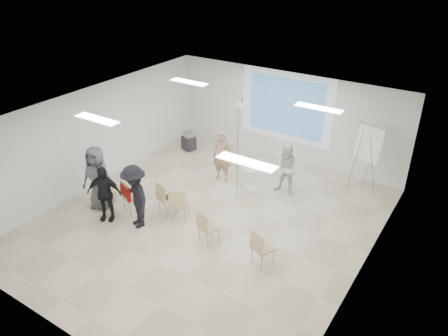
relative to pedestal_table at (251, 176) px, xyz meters
The scene contains 30 objects.
floor 2.20m from the pedestal_table, 92.60° to the right, with size 8.00×9.00×0.10m, color beige.
ceiling 3.41m from the pedestal_table, 92.60° to the right, with size 8.00×9.00×0.10m, color white.
wall_back 2.64m from the pedestal_table, 92.33° to the left, with size 8.00×0.10×3.00m, color silver.
wall_left 4.80m from the pedestal_table, 152.61° to the right, with size 0.10×9.00×3.00m, color silver.
wall_right 4.63m from the pedestal_table, 28.53° to the right, with size 0.10×9.00×3.00m, color silver.
projection_halo 2.75m from the pedestal_table, 92.39° to the left, with size 3.20×0.01×2.30m, color silver.
projection_image 2.74m from the pedestal_table, 92.41° to the left, with size 2.60×0.01×1.90m, color teal.
pedestal_table is the anchor object (origin of this frame).
player_left 1.14m from the pedestal_table, behind, with size 0.67×0.46×1.84m, color tan.
player_right 1.14m from the pedestal_table, 16.93° to the left, with size 0.84×0.67×1.74m, color white.
controller_left 1.19m from the pedestal_table, 166.11° to the left, with size 0.04×0.11×0.04m, color silver.
controller_right 1.25m from the pedestal_table, 34.21° to the left, with size 0.04×0.13×0.04m, color white.
chair_far_left 4.08m from the pedestal_table, 134.56° to the right, with size 0.49×0.52×0.92m.
chair_left_mid 3.62m from the pedestal_table, 125.47° to the right, with size 0.60×0.62×0.98m.
chair_left_inner 2.77m from the pedestal_table, 116.84° to the right, with size 0.57×0.59×0.94m.
chair_center 2.64m from the pedestal_table, 106.45° to the right, with size 0.61×0.62×0.96m.
chair_right_inner 2.98m from the pedestal_table, 81.73° to the right, with size 0.56×0.58×0.91m.
chair_right_far 3.50m from the pedestal_table, 56.95° to the right, with size 0.56×0.58×0.91m.
red_jacket 3.73m from the pedestal_table, 123.84° to the right, with size 0.42×0.10×0.40m, color maroon.
laptop 2.67m from the pedestal_table, 117.29° to the right, with size 0.35×0.25×0.03m, color black.
audience_left 4.29m from the pedestal_table, 124.67° to the right, with size 1.04×0.63×1.80m, color black.
audience_mid 3.67m from the pedestal_table, 114.93° to the right, with size 1.28×0.70×1.97m, color black.
audience_outer 4.41m from the pedestal_table, 133.51° to the right, with size 1.00×0.66×2.04m, color #56565B.
flipchart_easel 3.47m from the pedestal_table, 29.96° to the left, with size 0.89×0.70×2.12m.
av_cart 3.42m from the pedestal_table, 160.21° to the left, with size 0.54×0.48×0.68m.
ceiling_projector 2.38m from the pedestal_table, 89.87° to the right, with size 0.30×0.25×3.00m.
fluor_panel_nw 3.32m from the pedestal_table, behind, with size 1.20×0.30×0.02m, color white.
fluor_panel_ne 3.20m from the pedestal_table, ahead, with size 1.20×0.30×0.02m, color white.
fluor_panel_sw 4.93m from the pedestal_table, 119.89° to the right, with size 1.20×0.30×0.02m, color white.
fluor_panel_se 4.85m from the pedestal_table, 62.46° to the right, with size 1.20×0.30×0.02m, color white.
Camera 1 is at (5.60, -7.81, 6.66)m, focal length 35.00 mm.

